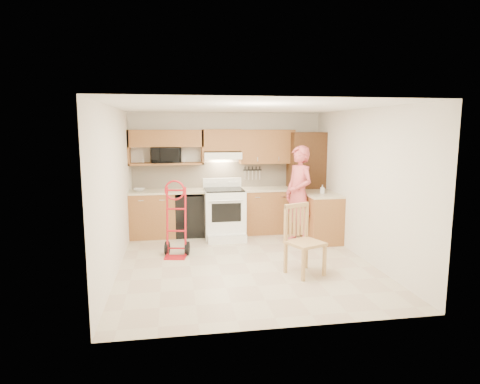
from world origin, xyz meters
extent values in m
cube|color=beige|center=(0.00, 0.00, -0.01)|extent=(4.00, 4.50, 0.02)
cube|color=white|center=(0.00, 0.00, 2.51)|extent=(4.00, 4.50, 0.02)
cube|color=silver|center=(0.00, 2.26, 1.25)|extent=(4.00, 0.02, 2.50)
cube|color=silver|center=(0.00, -2.26, 1.25)|extent=(4.00, 0.02, 2.50)
cube|color=silver|center=(-2.01, 0.00, 1.25)|extent=(0.02, 4.50, 2.50)
cube|color=silver|center=(2.01, 0.00, 1.25)|extent=(0.02, 4.50, 2.50)
cube|color=beige|center=(0.00, 2.23, 1.20)|extent=(3.92, 0.03, 0.55)
cube|color=#8F5E34|center=(-1.55, 1.95, 0.45)|extent=(0.90, 0.60, 0.90)
cube|color=black|center=(-0.80, 1.95, 0.42)|extent=(0.60, 0.60, 0.85)
cube|color=#8F5E34|center=(0.83, 1.95, 0.45)|extent=(1.14, 0.60, 0.90)
cube|color=#C0B49B|center=(-1.25, 1.95, 0.92)|extent=(1.50, 0.63, 0.04)
cube|color=#C0B49B|center=(0.83, 1.95, 0.92)|extent=(1.14, 0.63, 0.04)
cube|color=#8F5E34|center=(1.70, 1.15, 0.45)|extent=(0.60, 1.00, 0.90)
cube|color=#C0B49B|center=(1.70, 1.15, 0.92)|extent=(0.63, 1.00, 0.04)
cube|color=#4E2D12|center=(1.65, 1.95, 1.05)|extent=(0.70, 0.60, 2.10)
cube|color=#8F5E34|center=(-1.25, 2.08, 1.98)|extent=(1.50, 0.33, 0.34)
cube|color=#8F5E34|center=(-1.25, 2.08, 1.47)|extent=(1.50, 0.33, 0.04)
cube|color=#8F5E34|center=(-0.12, 2.08, 1.94)|extent=(0.76, 0.33, 0.44)
cube|color=#8F5E34|center=(0.83, 2.08, 1.80)|extent=(1.14, 0.33, 0.70)
cube|color=white|center=(-0.12, 2.02, 1.63)|extent=(0.76, 0.46, 0.14)
imported|color=black|center=(-1.26, 2.08, 1.65)|extent=(0.63, 0.46, 0.32)
imported|color=#CE5258|center=(1.25, 1.12, 0.93)|extent=(0.64, 0.79, 1.86)
imported|color=white|center=(1.70, 1.08, 1.02)|extent=(0.09, 0.09, 0.17)
imported|color=white|center=(-1.80, 1.95, 0.97)|extent=(0.25, 0.25, 0.05)
camera|label=1|loc=(-1.13, -6.37, 2.18)|focal=30.78mm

